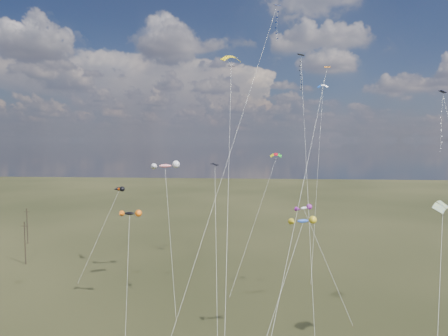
# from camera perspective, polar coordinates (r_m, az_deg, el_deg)

# --- Properties ---
(utility_pole_near) EXTENTS (1.40, 0.20, 8.00)m
(utility_pole_near) POSITION_cam_1_polar(r_m,az_deg,el_deg) (83.64, -26.55, -9.52)
(utility_pole_near) COLOR black
(utility_pole_near) RESTS_ON ground
(utility_pole_far) EXTENTS (1.40, 0.20, 8.00)m
(utility_pole_far) POSITION_cam_1_polar(r_m,az_deg,el_deg) (99.40, -26.30, -7.41)
(utility_pole_far) COLOR black
(utility_pole_far) RESTS_ON ground
(diamond_black_high) EXTENTS (1.24, 24.07, 36.39)m
(diamond_black_high) POSITION_cam_1_polar(r_m,az_deg,el_deg) (62.86, 11.00, 11.54)
(diamond_black_high) COLOR black
(diamond_black_high) RESTS_ON ground
(diamond_navy_tall) EXTENTS (12.85, 21.92, 42.45)m
(diamond_navy_tall) POSITION_cam_1_polar(r_m,az_deg,el_deg) (58.55, 6.58, 17.36)
(diamond_navy_tall) COLOR #0A184B
(diamond_navy_tall) RESTS_ON ground
(diamond_black_mid) EXTENTS (2.39, 15.22, 20.08)m
(diamond_black_mid) POSITION_cam_1_polar(r_m,az_deg,el_deg) (47.33, -1.21, -6.66)
(diamond_black_mid) COLOR black
(diamond_black_mid) RESTS_ON ground
(diamond_navy_right) EXTENTS (1.39, 18.54, 28.97)m
(diamond_navy_right) POSITION_cam_1_polar(r_m,az_deg,el_deg) (54.03, 28.93, 4.71)
(diamond_navy_right) COLOR #101250
(diamond_navy_right) RESTS_ON ground
(diamond_orange_center) EXTENTS (9.76, 24.44, 32.14)m
(diamond_orange_center) POSITION_cam_1_polar(r_m,az_deg,el_deg) (42.32, 11.75, 0.40)
(diamond_orange_center) COLOR orange
(diamond_orange_center) RESTS_ON ground
(parafoil_yellow) EXTENTS (2.86, 25.61, 33.95)m
(parafoil_yellow) POSITION_cam_1_polar(r_m,az_deg,el_deg) (51.05, 1.04, 15.43)
(parafoil_yellow) COLOR yellow
(parafoil_yellow) RESTS_ON ground
(parafoil_blue_white) EXTENTS (5.39, 18.84, 34.45)m
(parafoil_blue_white) POSITION_cam_1_polar(r_m,az_deg,el_deg) (82.82, 13.93, 11.23)
(parafoil_blue_white) COLOR blue
(parafoil_blue_white) RESTS_ON ground
(parafoil_striped) EXTENTS (6.81, 13.21, 17.40)m
(parafoil_striped) POSITION_cam_1_polar(r_m,az_deg,el_deg) (44.68, 28.81, -4.67)
(parafoil_striped) COLOR #F7FD1B
(parafoil_striped) RESTS_ON ground
(parafoil_tricolor) EXTENTS (8.18, 12.19, 21.13)m
(parafoil_tricolor) POSITION_cam_1_polar(r_m,az_deg,el_deg) (68.31, 7.39, 1.83)
(parafoil_tricolor) COLOR #D2D512
(parafoil_tricolor) RESTS_ON ground
(novelty_black_orange) EXTENTS (3.73, 9.88, 13.69)m
(novelty_black_orange) POSITION_cam_1_polar(r_m,az_deg,el_deg) (55.33, -13.35, -6.38)
(novelty_black_orange) COLOR black
(novelty_black_orange) RESTS_ON ground
(novelty_orange_black) EXTENTS (5.71, 9.13, 15.00)m
(novelty_orange_black) POSITION_cam_1_polar(r_m,az_deg,el_deg) (72.51, -14.76, -2.96)
(novelty_orange_black) COLOR #F24402
(novelty_orange_black) RESTS_ON ground
(novelty_white_purple) EXTENTS (6.43, 10.34, 13.64)m
(novelty_white_purple) POSITION_cam_1_polar(r_m,az_deg,el_deg) (59.38, 11.37, -5.68)
(novelty_white_purple) COLOR white
(novelty_white_purple) RESTS_ON ground
(novelty_redwhite_stripe) EXTENTS (6.29, 13.89, 19.70)m
(novelty_redwhite_stripe) POSITION_cam_1_polar(r_m,az_deg,el_deg) (63.80, -8.42, 0.27)
(novelty_redwhite_stripe) COLOR red
(novelty_redwhite_stripe) RESTS_ON ground
(novelty_blue_yellow) EXTENTS (7.56, 12.11, 14.90)m
(novelty_blue_yellow) POSITION_cam_1_polar(r_m,az_deg,el_deg) (43.57, 11.17, -7.53)
(novelty_blue_yellow) COLOR blue
(novelty_blue_yellow) RESTS_ON ground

